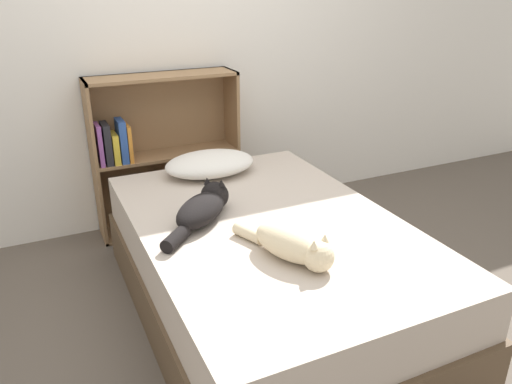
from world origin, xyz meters
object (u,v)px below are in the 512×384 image
Objects in this scene: bed at (268,269)px; cat_light at (293,244)px; pillow at (210,164)px; cat_dark at (203,207)px; bookshelf at (159,151)px.

bed is 0.49m from cat_light.
bed is 3.47× the size of pillow.
cat_light is at bearing -99.89° from bed.
pillow is at bearing 22.27° from cat_dark.
cat_light is at bearing -91.61° from pillow.
cat_light is 1.11× the size of cat_dark.
cat_dark reaches higher than cat_light.
cat_dark is (-0.24, -0.56, -0.00)m from pillow.
bookshelf reaches higher than pillow.
bed is 1.79× the size of bookshelf.
bookshelf reaches higher than bed.
bookshelf is at bearing 99.77° from bed.
bookshelf is (-0.21, 1.22, 0.28)m from bed.
cat_light is 0.55m from cat_dark.
cat_dark is 1.06m from bookshelf.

